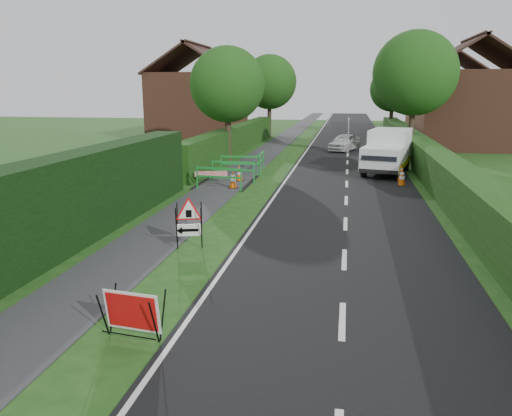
{
  "coord_description": "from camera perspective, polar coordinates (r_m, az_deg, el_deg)",
  "views": [
    {
      "loc": [
        2.46,
        -11.22,
        4.23
      ],
      "look_at": [
        -0.06,
        2.49,
        0.9
      ],
      "focal_mm": 35.0,
      "sensor_mm": 36.0,
      "label": 1
    }
  ],
  "objects": [
    {
      "name": "traffic_cone_4",
      "position": [
        23.51,
        -1.92,
        4.04
      ],
      "size": [
        0.38,
        0.38,
        0.79
      ],
      "color": "black",
      "rests_on": "ground"
    },
    {
      "name": "redwhite_plank",
      "position": [
        23.06,
        -5.14,
        2.82
      ],
      "size": [
        1.46,
        0.42,
        0.25
      ],
      "primitive_type": "cube",
      "rotation": [
        0.0,
        0.0,
        0.26
      ],
      "color": "red",
      "rests_on": "ground"
    },
    {
      "name": "traffic_cone_1",
      "position": [
        24.4,
        16.22,
        3.85
      ],
      "size": [
        0.38,
        0.38,
        0.79
      ],
      "color": "black",
      "rests_on": "ground"
    },
    {
      "name": "tree_fe",
      "position": [
        49.38,
        15.37,
        12.97
      ],
      "size": [
        4.2,
        4.2,
        6.33
      ],
      "color": "#2D2116",
      "rests_on": "ground"
    },
    {
      "name": "hatchback_car",
      "position": [
        35.79,
        10.08,
        7.42
      ],
      "size": [
        2.53,
        3.8,
        1.2
      ],
      "primitive_type": "imported",
      "rotation": [
        0.0,
        0.0,
        -0.35
      ],
      "color": "silver",
      "rests_on": "ground"
    },
    {
      "name": "ped_barrier_2",
      "position": [
        25.25,
        -1.75,
        5.24
      ],
      "size": [
        2.08,
        0.54,
        1.0
      ],
      "rotation": [
        0.0,
        0.0,
        0.09
      ],
      "color": "#18852D",
      "rests_on": "ground"
    },
    {
      "name": "traffic_cone_2",
      "position": [
        28.05,
        16.24,
        5.04
      ],
      "size": [
        0.38,
        0.38,
        0.79
      ],
      "color": "black",
      "rests_on": "ground"
    },
    {
      "name": "ped_barrier_0",
      "position": [
        21.51,
        -4.29,
        3.77
      ],
      "size": [
        2.08,
        0.53,
        1.0
      ],
      "rotation": [
        0.0,
        0.0,
        -0.09
      ],
      "color": "#18852D",
      "rests_on": "ground"
    },
    {
      "name": "road_surface",
      "position": [
        46.41,
        10.5,
        8.0
      ],
      "size": [
        6.0,
        90.0,
        0.02
      ],
      "primitive_type": "cube",
      "color": "black",
      "rests_on": "ground"
    },
    {
      "name": "tree_fw",
      "position": [
        45.77,
        1.56,
        14.19
      ],
      "size": [
        4.8,
        4.8,
        7.24
      ],
      "color": "#2D2116",
      "rests_on": "ground"
    },
    {
      "name": "hedge_west_near",
      "position": [
        14.12,
        -22.19,
        -5.03
      ],
      "size": [
        1.1,
        18.0,
        2.5
      ],
      "primitive_type": "cube",
      "color": "black",
      "rests_on": "ground"
    },
    {
      "name": "hedge_west_far",
      "position": [
        34.31,
        -2.26,
        6.35
      ],
      "size": [
        1.0,
        24.0,
        1.8
      ],
      "primitive_type": "cube",
      "color": "#14380F",
      "rests_on": "ground"
    },
    {
      "name": "triangle_sign",
      "position": [
        13.44,
        -7.84,
        -1.29
      ],
      "size": [
        1.03,
        1.03,
        1.22
      ],
      "rotation": [
        0.0,
        0.0,
        0.28
      ],
      "color": "black",
      "rests_on": "ground"
    },
    {
      "name": "works_van",
      "position": [
        26.63,
        14.81,
        6.38
      ],
      "size": [
        2.87,
        5.09,
        2.19
      ],
      "rotation": [
        0.0,
        0.0,
        -0.22
      ],
      "color": "silver",
      "rests_on": "ground"
    },
    {
      "name": "house_east_b",
      "position": [
        54.08,
        20.96,
        11.17
      ],
      "size": [
        7.5,
        7.4,
        7.88
      ],
      "color": "brown",
      "rests_on": "ground"
    },
    {
      "name": "ped_barrier_1",
      "position": [
        23.34,
        -2.64,
        4.56
      ],
      "size": [
        2.06,
        0.37,
        1.0
      ],
      "rotation": [
        0.0,
        0.0,
        0.01
      ],
      "color": "#18852D",
      "rests_on": "ground"
    },
    {
      "name": "tree_ne",
      "position": [
        33.47,
        17.73,
        14.45
      ],
      "size": [
        5.2,
        5.2,
        7.79
      ],
      "color": "#2D2116",
      "rests_on": "ground"
    },
    {
      "name": "ground",
      "position": [
        12.24,
        -1.86,
        -6.8
      ],
      "size": [
        120.0,
        120.0,
        0.0
      ],
      "primitive_type": "plane",
      "color": "#1C4614",
      "rests_on": "ground"
    },
    {
      "name": "ped_barrier_3",
      "position": [
        26.25,
        0.57,
        5.56
      ],
      "size": [
        0.4,
        2.07,
        1.0
      ],
      "rotation": [
        0.0,
        0.0,
        1.6
      ],
      "color": "#18852D",
      "rests_on": "ground"
    },
    {
      "name": "house_east_a",
      "position": [
        40.16,
        23.07,
        10.49
      ],
      "size": [
        7.5,
        7.4,
        7.88
      ],
      "color": "brown",
      "rests_on": "ground"
    },
    {
      "name": "tree_nw",
      "position": [
        30.06,
        -3.29,
        13.9
      ],
      "size": [
        4.4,
        4.4,
        6.7
      ],
      "color": "#2D2116",
      "rests_on": "ground"
    },
    {
      "name": "hedge_east",
      "position": [
        27.84,
        18.65,
        4.0
      ],
      "size": [
        1.2,
        50.0,
        1.5
      ],
      "primitive_type": "cube",
      "color": "#14380F",
      "rests_on": "ground"
    },
    {
      "name": "red_rect_sign",
      "position": [
        8.99,
        -13.99,
        -11.51
      ],
      "size": [
        1.08,
        0.73,
        0.87
      ],
      "rotation": [
        0.0,
        0.0,
        -0.12
      ],
      "color": "black",
      "rests_on": "ground"
    },
    {
      "name": "traffic_cone_0",
      "position": [
        23.26,
        16.34,
        3.4
      ],
      "size": [
        0.38,
        0.38,
        0.79
      ],
      "color": "black",
      "rests_on": "ground"
    },
    {
      "name": "house_west",
      "position": [
        43.08,
        -6.56,
        11.59
      ],
      "size": [
        7.5,
        7.4,
        7.88
      ],
      "color": "brown",
      "rests_on": "ground"
    },
    {
      "name": "footpath",
      "position": [
        46.73,
        3.68,
        8.23
      ],
      "size": [
        2.0,
        90.0,
        0.02
      ],
      "primitive_type": "cube",
      "color": "#2D2D30",
      "rests_on": "ground"
    },
    {
      "name": "traffic_cone_3",
      "position": [
        21.76,
        -2.66,
        3.27
      ],
      "size": [
        0.38,
        0.38,
        0.79
      ],
      "color": "black",
      "rests_on": "ground"
    },
    {
      "name": "litter_can",
      "position": [
        9.64,
        -12.31,
        -12.93
      ],
      "size": [
        0.12,
        0.07,
        0.07
      ],
      "primitive_type": "cylinder",
      "rotation": [
        0.0,
        1.57,
        0.0
      ],
      "color": "#BF7F4C",
      "rests_on": "ground"
    }
  ]
}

